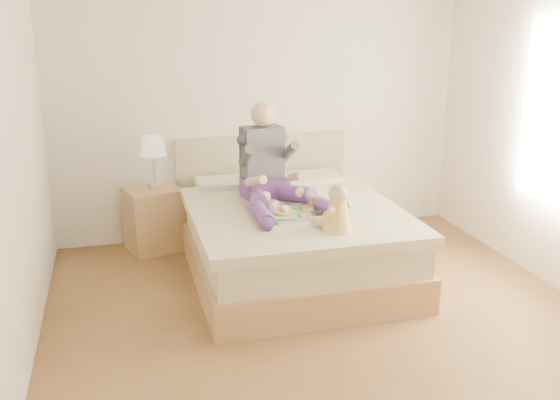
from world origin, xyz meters
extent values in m
cube|color=brown|center=(0.00, 0.00, 0.00)|extent=(4.00, 4.20, 0.01)
cube|color=white|center=(0.00, 2.10, 1.35)|extent=(4.00, 0.02, 2.70)
cube|color=white|center=(0.00, -2.10, 1.35)|extent=(4.00, 0.02, 2.70)
cube|color=white|center=(-2.00, 0.00, 1.35)|extent=(0.02, 4.20, 2.70)
cube|color=#A57B4D|center=(0.00, 1.02, 0.14)|extent=(1.68, 2.13, 0.28)
cube|color=beige|center=(0.00, 1.02, 0.40)|extent=(1.60, 2.05, 0.24)
cube|color=beige|center=(0.00, 0.87, 0.57)|extent=(1.70, 1.80, 0.09)
cube|color=beige|center=(-0.38, 1.76, 0.59)|extent=(0.62, 0.40, 0.14)
cube|color=beige|center=(0.38, 1.76, 0.59)|extent=(0.62, 0.40, 0.14)
cube|color=tan|center=(0.00, 2.09, 0.50)|extent=(1.70, 0.08, 1.00)
cube|color=#A57B4D|center=(-1.09, 1.88, 0.30)|extent=(0.58, 0.54, 0.59)
cylinder|color=silver|center=(-1.06, 1.90, 0.61)|extent=(0.13, 0.13, 0.04)
cylinder|color=silver|center=(-1.06, 1.90, 0.77)|extent=(0.03, 0.03, 0.27)
cone|color=beige|center=(-1.06, 1.90, 0.99)|extent=(0.24, 0.24, 0.17)
cube|color=#59327E|center=(-0.16, 1.28, 0.70)|extent=(0.40, 0.34, 0.17)
cube|color=#393840|center=(-0.17, 1.34, 0.99)|extent=(0.37, 0.26, 0.46)
sphere|color=#E3AD8D|center=(-0.17, 1.31, 1.34)|extent=(0.21, 0.21, 0.21)
cylinder|color=#59327E|center=(-0.28, 1.03, 0.69)|extent=(0.24, 0.51, 0.21)
cylinder|color=#59327E|center=(-0.34, 0.66, 0.67)|extent=(0.13, 0.44, 0.12)
sphere|color=#59327E|center=(-0.35, 0.44, 0.66)|extent=(0.11, 0.11, 0.11)
cylinder|color=#393840|center=(-0.34, 1.18, 1.01)|extent=(0.10, 0.29, 0.23)
cylinder|color=#E3AD8D|center=(-0.31, 1.00, 0.84)|extent=(0.14, 0.30, 0.16)
sphere|color=#E3AD8D|center=(-0.26, 0.86, 0.74)|extent=(0.08, 0.08, 0.08)
cylinder|color=#59327E|center=(0.02, 1.07, 0.69)|extent=(0.36, 0.50, 0.21)
cylinder|color=#59327E|center=(0.18, 0.73, 0.67)|extent=(0.25, 0.45, 0.12)
sphere|color=#59327E|center=(0.25, 0.53, 0.66)|extent=(0.11, 0.11, 0.11)
cylinder|color=#393840|center=(0.04, 1.23, 1.01)|extent=(0.15, 0.30, 0.23)
cylinder|color=#E3AD8D|center=(0.05, 1.05, 0.84)|extent=(0.08, 0.30, 0.16)
sphere|color=#E3AD8D|center=(0.04, 0.90, 0.74)|extent=(0.08, 0.08, 0.08)
cube|color=silver|center=(-0.05, 0.72, 0.62)|extent=(0.50, 0.42, 0.01)
cylinder|color=#45C7C0|center=(-0.14, 0.71, 0.63)|extent=(0.27, 0.27, 0.01)
cylinder|color=gold|center=(-0.14, 0.71, 0.65)|extent=(0.18, 0.18, 0.02)
cylinder|color=white|center=(-0.21, 0.83, 0.67)|extent=(0.08, 0.08, 0.09)
torus|color=white|center=(-0.17, 0.84, 0.67)|extent=(0.02, 0.06, 0.06)
cylinder|color=brown|center=(-0.21, 0.83, 0.71)|extent=(0.07, 0.07, 0.01)
cylinder|color=white|center=(0.06, 0.81, 0.63)|extent=(0.15, 0.15, 0.01)
cube|color=gold|center=(0.06, 0.81, 0.64)|extent=(0.09, 0.09, 0.02)
cylinder|color=white|center=(-0.01, 0.62, 0.63)|extent=(0.15, 0.15, 0.01)
ellipsoid|color=#A91223|center=(0.01, 0.61, 0.64)|extent=(0.04, 0.03, 0.01)
cylinder|color=white|center=(0.13, 0.80, 0.68)|extent=(0.07, 0.07, 0.12)
cylinder|color=gold|center=(0.13, 0.80, 0.68)|extent=(0.07, 0.07, 0.11)
cylinder|color=white|center=(0.12, 0.63, 0.64)|extent=(0.07, 0.07, 0.04)
cylinder|color=#4C2C0A|center=(0.12, 0.63, 0.64)|extent=(0.06, 0.06, 0.03)
cone|color=gold|center=(0.15, 0.30, 0.73)|extent=(0.22, 0.22, 0.24)
sphere|color=#E3AD8D|center=(0.15, 0.30, 0.90)|extent=(0.14, 0.14, 0.14)
cylinder|color=#E3AD8D|center=(0.06, 0.37, 0.65)|extent=(0.11, 0.17, 0.06)
sphere|color=#E3AD8D|center=(0.02, 0.44, 0.65)|extent=(0.05, 0.05, 0.05)
cylinder|color=#E3AD8D|center=(0.07, 0.26, 0.77)|extent=(0.07, 0.13, 0.10)
cylinder|color=#E3AD8D|center=(0.13, 0.41, 0.65)|extent=(0.14, 0.16, 0.06)
sphere|color=#E3AD8D|center=(0.09, 0.48, 0.65)|extent=(0.05, 0.05, 0.05)
cylinder|color=#E3AD8D|center=(0.22, 0.35, 0.77)|extent=(0.11, 0.11, 0.10)
camera|label=1|loc=(-1.38, -3.78, 2.16)|focal=40.00mm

